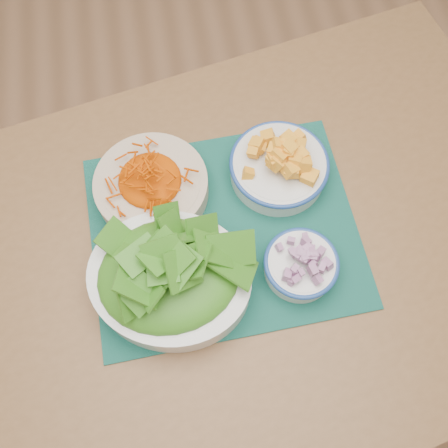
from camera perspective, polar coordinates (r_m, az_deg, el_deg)
name	(u,v)px	position (r m, az deg, el deg)	size (l,w,h in m)	color
ground	(156,257)	(1.76, -7.82, -3.71)	(4.00, 4.00, 0.00)	#AD7A54
table	(235,265)	(1.03, 1.26, -4.74)	(1.46, 1.12, 0.75)	brown
placemat	(224,231)	(0.96, 0.00, -0.75)	(0.51, 0.42, 0.00)	#09342D
carrot_bowl	(151,184)	(0.97, -8.35, 4.57)	(0.27, 0.27, 0.08)	beige
squash_bowl	(279,164)	(0.98, 6.35, 6.85)	(0.25, 0.25, 0.09)	silver
lettuce_bowl	(169,274)	(0.87, -6.34, -5.73)	(0.35, 0.33, 0.14)	white
onion_bowl	(301,264)	(0.91, 8.80, -4.55)	(0.17, 0.17, 0.07)	silver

